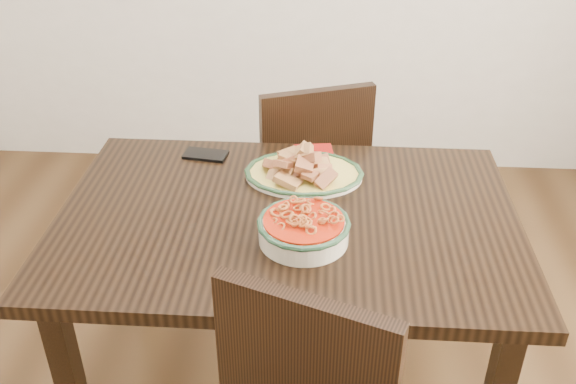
# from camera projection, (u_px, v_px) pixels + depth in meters

# --- Properties ---
(dining_table) EXTENTS (1.30, 0.87, 0.75)m
(dining_table) POSITION_uv_depth(u_px,v_px,m) (288.00, 239.00, 1.86)
(dining_table) COLOR black
(dining_table) RESTS_ON ground
(chair_far) EXTENTS (0.54, 0.54, 0.89)m
(chair_far) POSITION_uv_depth(u_px,v_px,m) (307.00, 173.00, 2.51)
(chair_far) COLOR black
(chair_far) RESTS_ON ground
(fish_plate) EXTENTS (0.36, 0.28, 0.11)m
(fish_plate) POSITION_uv_depth(u_px,v_px,m) (304.00, 164.00, 1.97)
(fish_plate) COLOR beige
(fish_plate) RESTS_ON dining_table
(noodle_bowl) EXTENTS (0.25, 0.25, 0.08)m
(noodle_bowl) POSITION_uv_depth(u_px,v_px,m) (304.00, 227.00, 1.68)
(noodle_bowl) COLOR beige
(noodle_bowl) RESTS_ON dining_table
(smartphone) EXTENTS (0.15, 0.09, 0.01)m
(smartphone) POSITION_uv_depth(u_px,v_px,m) (206.00, 155.00, 2.10)
(smartphone) COLOR black
(smartphone) RESTS_ON dining_table
(napkin) EXTENTS (0.14, 0.12, 0.01)m
(napkin) POSITION_uv_depth(u_px,v_px,m) (314.00, 153.00, 2.11)
(napkin) COLOR maroon
(napkin) RESTS_ON dining_table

